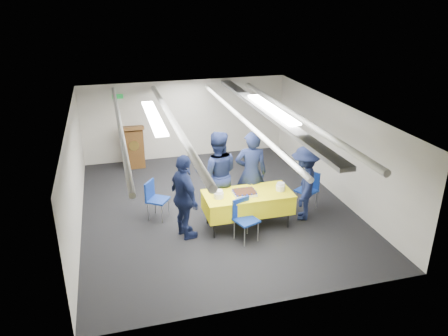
# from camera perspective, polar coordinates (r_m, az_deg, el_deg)

# --- Properties ---
(ground) EXTENTS (7.00, 7.00, 0.00)m
(ground) POSITION_cam_1_polar(r_m,az_deg,el_deg) (10.23, -1.12, -5.11)
(ground) COLOR black
(ground) RESTS_ON ground
(room_shell) EXTENTS (6.00, 7.00, 2.30)m
(room_shell) POSITION_cam_1_polar(r_m,az_deg,el_deg) (9.92, -1.26, 5.33)
(room_shell) COLOR beige
(room_shell) RESTS_ON ground
(serving_table) EXTENTS (1.86, 0.86, 0.77)m
(serving_table) POSITION_cam_1_polar(r_m,az_deg,el_deg) (9.23, 3.12, -4.47)
(serving_table) COLOR black
(serving_table) RESTS_ON ground
(sheet_cake) EXTENTS (0.48, 0.37, 0.09)m
(sheet_cake) POSITION_cam_1_polar(r_m,az_deg,el_deg) (9.06, 2.69, -3.24)
(sheet_cake) COLOR white
(sheet_cake) RESTS_ON serving_table
(plate_stack_left) EXTENTS (0.21, 0.21, 0.17)m
(plate_stack_left) POSITION_cam_1_polar(r_m,az_deg,el_deg) (8.89, -0.70, -3.47)
(plate_stack_left) COLOR white
(plate_stack_left) RESTS_ON serving_table
(plate_stack_right) EXTENTS (0.20, 0.20, 0.17)m
(plate_stack_right) POSITION_cam_1_polar(r_m,az_deg,el_deg) (9.29, 7.39, -2.45)
(plate_stack_right) COLOR white
(plate_stack_right) RESTS_ON serving_table
(podium) EXTENTS (0.62, 0.53, 1.25)m
(podium) POSITION_cam_1_polar(r_m,az_deg,el_deg) (12.55, -11.72, 2.82)
(podium) COLOR brown
(podium) RESTS_ON ground
(chair_near) EXTENTS (0.54, 0.54, 0.87)m
(chair_near) POSITION_cam_1_polar(r_m,az_deg,el_deg) (8.78, 2.60, -6.17)
(chair_near) COLOR gray
(chair_near) RESTS_ON ground
(chair_right) EXTENTS (0.57, 0.57, 0.87)m
(chair_right) POSITION_cam_1_polar(r_m,az_deg,el_deg) (10.19, 11.04, -2.35)
(chair_right) COLOR gray
(chair_right) RESTS_ON ground
(chair_left) EXTENTS (0.58, 0.58, 0.87)m
(chair_left) POSITION_cam_1_polar(r_m,az_deg,el_deg) (9.66, -9.10, -3.63)
(chair_left) COLOR gray
(chair_left) RESTS_ON ground
(sailor_a) EXTENTS (0.79, 0.61, 1.93)m
(sailor_a) POSITION_cam_1_polar(r_m,az_deg,el_deg) (9.61, 3.54, -0.68)
(sailor_a) COLOR black
(sailor_a) RESTS_ON ground
(sailor_b) EXTENTS (1.07, 0.90, 1.95)m
(sailor_b) POSITION_cam_1_polar(r_m,az_deg,el_deg) (9.52, -0.91, -0.80)
(sailor_b) COLOR black
(sailor_b) RESTS_ON ground
(sailor_c) EXTENTS (0.69, 1.12, 1.78)m
(sailor_c) POSITION_cam_1_polar(r_m,az_deg,el_deg) (8.71, -5.17, -3.84)
(sailor_c) COLOR black
(sailor_c) RESTS_ON ground
(sailor_d) EXTENTS (1.05, 1.24, 1.67)m
(sailor_d) POSITION_cam_1_polar(r_m,az_deg,el_deg) (9.58, 10.43, -1.97)
(sailor_d) COLOR black
(sailor_d) RESTS_ON ground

